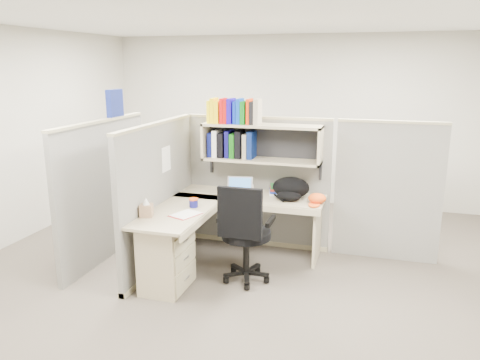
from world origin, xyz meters
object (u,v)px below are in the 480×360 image
(backpack, at_px, (290,189))
(task_chair, at_px, (245,249))
(laptop, at_px, (239,187))
(snack_canister, at_px, (194,203))
(desk, at_px, (191,240))

(backpack, height_order, task_chair, task_chair)
(laptop, relative_size, snack_canister, 3.02)
(desk, relative_size, laptop, 5.81)
(backpack, relative_size, task_chair, 0.39)
(backpack, bearing_deg, task_chair, -128.24)
(laptop, bearing_deg, desk, -120.85)
(backpack, xyz_separation_m, task_chair, (-0.32, -0.75, -0.47))
(laptop, xyz_separation_m, backpack, (0.60, 0.02, 0.02))
(snack_canister, bearing_deg, backpack, 32.22)
(desk, height_order, task_chair, task_chair)
(desk, xyz_separation_m, task_chair, (0.57, 0.08, -0.06))
(laptop, bearing_deg, snack_canister, -132.37)
(backpack, xyz_separation_m, snack_canister, (-0.94, -0.59, -0.07))
(backpack, bearing_deg, laptop, 166.99)
(desk, relative_size, task_chair, 1.61)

